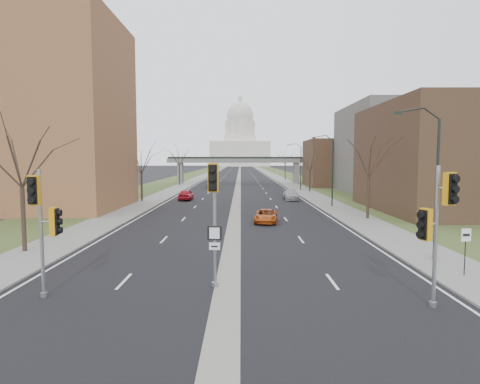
{
  "coord_description": "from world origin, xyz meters",
  "views": [
    {
      "loc": [
        0.62,
        -16.8,
        5.88
      ],
      "look_at": [
        0.56,
        9.19,
        3.74
      ],
      "focal_mm": 30.0,
      "sensor_mm": 36.0,
      "label": 1
    }
  ],
  "objects_px": {
    "car_left_near": "(186,195)",
    "car_right_near": "(266,216)",
    "car_left_far": "(211,185)",
    "signal_pole_right": "(437,216)",
    "car_right_mid": "(291,195)",
    "signal_pole_median": "(214,202)",
    "speed_limit_sign": "(465,243)",
    "signal_pole_left": "(43,215)"
  },
  "relations": [
    {
      "from": "signal_pole_right",
      "to": "car_right_mid",
      "type": "relative_size",
      "value": 1.12
    },
    {
      "from": "speed_limit_sign",
      "to": "car_right_mid",
      "type": "distance_m",
      "value": 38.17
    },
    {
      "from": "signal_pole_right",
      "to": "car_left_far",
      "type": "xyz_separation_m",
      "value": [
        -13.54,
        65.07,
        -2.92
      ]
    },
    {
      "from": "signal_pole_median",
      "to": "signal_pole_left",
      "type": "bearing_deg",
      "value": -166.57
    },
    {
      "from": "speed_limit_sign",
      "to": "car_right_near",
      "type": "relative_size",
      "value": 0.53
    },
    {
      "from": "car_left_far",
      "to": "car_right_near",
      "type": "distance_m",
      "value": 44.27
    },
    {
      "from": "signal_pole_median",
      "to": "car_left_far",
      "type": "relative_size",
      "value": 1.23
    },
    {
      "from": "speed_limit_sign",
      "to": "car_right_near",
      "type": "xyz_separation_m",
      "value": [
        -8.79,
        17.33,
        -1.12
      ]
    },
    {
      "from": "speed_limit_sign",
      "to": "car_left_near",
      "type": "xyz_separation_m",
      "value": [
        -19.03,
        37.88,
        -0.96
      ]
    },
    {
      "from": "signal_pole_left",
      "to": "car_left_far",
      "type": "xyz_separation_m",
      "value": [
        2.2,
        63.9,
        -2.81
      ]
    },
    {
      "from": "car_left_far",
      "to": "car_right_near",
      "type": "relative_size",
      "value": 1.06
    },
    {
      "from": "signal_pole_left",
      "to": "car_right_mid",
      "type": "bearing_deg",
      "value": 66.03
    },
    {
      "from": "signal_pole_left",
      "to": "car_right_mid",
      "type": "xyz_separation_m",
      "value": [
        15.42,
        41.05,
        -2.85
      ]
    },
    {
      "from": "signal_pole_left",
      "to": "speed_limit_sign",
      "type": "xyz_separation_m",
      "value": [
        19.31,
        3.09,
        -1.84
      ]
    },
    {
      "from": "signal_pole_left",
      "to": "speed_limit_sign",
      "type": "bearing_deg",
      "value": 5.72
    },
    {
      "from": "car_left_near",
      "to": "car_right_mid",
      "type": "height_order",
      "value": "car_left_near"
    },
    {
      "from": "signal_pole_right",
      "to": "car_right_near",
      "type": "height_order",
      "value": "signal_pole_right"
    },
    {
      "from": "car_right_mid",
      "to": "car_left_far",
      "type": "bearing_deg",
      "value": 120.13
    },
    {
      "from": "signal_pole_median",
      "to": "car_left_far",
      "type": "height_order",
      "value": "signal_pole_median"
    },
    {
      "from": "signal_pole_left",
      "to": "car_left_near",
      "type": "xyz_separation_m",
      "value": [
        0.28,
        40.97,
        -2.8
      ]
    },
    {
      "from": "speed_limit_sign",
      "to": "car_right_mid",
      "type": "height_order",
      "value": "speed_limit_sign"
    },
    {
      "from": "signal_pole_right",
      "to": "car_left_far",
      "type": "height_order",
      "value": "signal_pole_right"
    },
    {
      "from": "car_right_near",
      "to": "car_right_mid",
      "type": "distance_m",
      "value": 21.2
    },
    {
      "from": "signal_pole_median",
      "to": "car_right_mid",
      "type": "xyz_separation_m",
      "value": [
        8.44,
        39.75,
        -3.26
      ]
    },
    {
      "from": "car_right_mid",
      "to": "signal_pole_median",
      "type": "bearing_deg",
      "value": -101.91
    },
    {
      "from": "speed_limit_sign",
      "to": "car_right_near",
      "type": "distance_m",
      "value": 19.46
    },
    {
      "from": "signal_pole_median",
      "to": "car_left_near",
      "type": "relative_size",
      "value": 1.26
    },
    {
      "from": "car_left_near",
      "to": "car_left_far",
      "type": "relative_size",
      "value": 0.98
    },
    {
      "from": "speed_limit_sign",
      "to": "car_right_near",
      "type": "height_order",
      "value": "speed_limit_sign"
    },
    {
      "from": "speed_limit_sign",
      "to": "car_left_far",
      "type": "distance_m",
      "value": 63.18
    },
    {
      "from": "car_left_near",
      "to": "signal_pole_left",
      "type": "bearing_deg",
      "value": 89.54
    },
    {
      "from": "signal_pole_right",
      "to": "car_right_near",
      "type": "distance_m",
      "value": 22.43
    },
    {
      "from": "car_right_near",
      "to": "car_right_mid",
      "type": "height_order",
      "value": "car_right_mid"
    },
    {
      "from": "car_left_near",
      "to": "car_right_mid",
      "type": "relative_size",
      "value": 0.91
    },
    {
      "from": "car_left_near",
      "to": "car_left_far",
      "type": "bearing_deg",
      "value": -94.85
    },
    {
      "from": "car_left_far",
      "to": "car_right_near",
      "type": "bearing_deg",
      "value": 97.05
    },
    {
      "from": "car_right_mid",
      "to": "signal_pole_left",
      "type": "bearing_deg",
      "value": -110.52
    },
    {
      "from": "car_left_near",
      "to": "car_right_near",
      "type": "distance_m",
      "value": 22.96
    },
    {
      "from": "car_right_near",
      "to": "car_right_mid",
      "type": "bearing_deg",
      "value": 82.59
    },
    {
      "from": "signal_pole_median",
      "to": "speed_limit_sign",
      "type": "bearing_deg",
      "value": 11.14
    },
    {
      "from": "car_left_near",
      "to": "car_right_mid",
      "type": "bearing_deg",
      "value": -179.76
    },
    {
      "from": "signal_pole_left",
      "to": "car_right_near",
      "type": "xyz_separation_m",
      "value": [
        10.52,
        20.42,
        -2.96
      ]
    }
  ]
}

